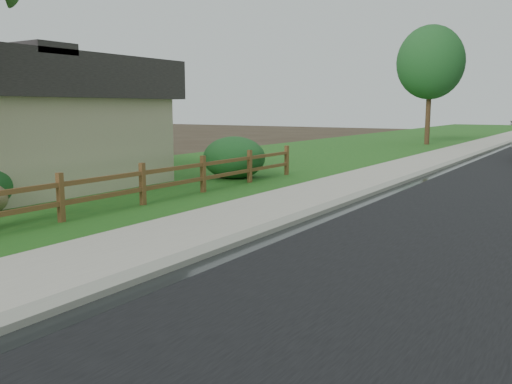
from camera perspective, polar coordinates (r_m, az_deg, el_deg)
The scene contains 8 objects.
curb at distance 37.46m, azimuth 24.29°, elevation 4.47°, with size 0.40×90.00×0.12m, color gray.
wet_gutter at distance 37.41m, azimuth 24.81°, elevation 4.37°, with size 0.50×90.00×0.00m, color black.
sidewalk at distance 37.67m, azimuth 22.33°, elevation 4.60°, with size 2.20×90.00×0.10m, color #A8A192.
grass_strip at distance 38.06m, azimuth 19.51°, elevation 4.76°, with size 1.60×90.00×0.06m, color #18541A.
lawn_near at distance 39.56m, azimuth 12.14°, elevation 5.19°, with size 9.00×90.00×0.04m, color #18541A.
ranch_fence at distance 12.77m, azimuth -15.63°, elevation 0.35°, with size 0.12×16.92×1.10m.
shrub_d at distance 18.64m, azimuth -2.32°, elevation 3.63°, with size 2.14×2.14×1.46m, color #1C4E21.
tree_mid_left at distance 37.40m, azimuth 17.90°, elevation 12.84°, with size 4.28×4.28×7.65m.
Camera 1 is at (5.85, -1.98, 2.44)m, focal length 38.00 mm.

